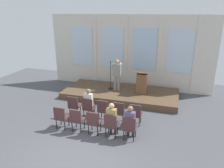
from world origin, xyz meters
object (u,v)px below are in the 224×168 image
(chair_r1_c2, at_px, (94,121))
(chair_r0_c1, at_px, (88,107))
(chair_r0_c0, at_px, (74,105))
(mic_stand, at_px, (111,83))
(chair_r1_c0, at_px, (61,116))
(chair_r1_c3, at_px, (111,124))
(chair_r1_c4, at_px, (130,127))
(chair_r0_c4, at_px, (136,113))
(chair_r0_c2, at_px, (103,109))
(speaker, at_px, (117,73))
(chair_r1_c1, at_px, (77,118))
(audience_r1_c3, at_px, (112,118))
(lectern, at_px, (142,83))
(chair_r0_c3, at_px, (119,111))
(audience_r0_c1, at_px, (89,102))
(audience_r1_c4, at_px, (130,121))

(chair_r1_c2, bearing_deg, chair_r0_c1, 121.80)
(chair_r0_c0, height_order, chair_r0_c1, same)
(mic_stand, relative_size, chair_r1_c0, 1.65)
(chair_r1_c3, xyz_separation_m, chair_r1_c4, (0.68, 0.00, 0.00))
(chair_r0_c4, xyz_separation_m, chair_r1_c2, (-1.36, -1.10, 0.00))
(chair_r0_c2, bearing_deg, chair_r0_c4, 0.00)
(speaker, relative_size, mic_stand, 1.09)
(chair_r0_c4, bearing_deg, chair_r1_c1, -151.74)
(chair_r0_c4, xyz_separation_m, audience_r1_c3, (-0.68, -1.02, 0.20))
(chair_r0_c4, bearing_deg, speaker, 119.08)
(lectern, bearing_deg, chair_r0_c3, -99.06)
(chair_r0_c0, xyz_separation_m, chair_r1_c1, (0.68, -1.10, 0.00))
(audience_r0_c1, xyz_separation_m, chair_r0_c4, (2.04, -0.08, -0.20))
(chair_r1_c0, bearing_deg, mic_stand, 79.49)
(chair_r0_c4, bearing_deg, lectern, 94.79)
(chair_r1_c3, relative_size, chair_r1_c4, 1.00)
(chair_r0_c0, bearing_deg, chair_r1_c2, -38.88)
(audience_r1_c4, bearing_deg, lectern, 93.52)
(chair_r1_c1, bearing_deg, mic_stand, 89.02)
(chair_r0_c4, distance_m, chair_r1_c3, 1.29)
(mic_stand, bearing_deg, lectern, -4.76)
(chair_r1_c0, bearing_deg, lectern, 57.43)
(chair_r0_c1, relative_size, chair_r0_c3, 1.00)
(chair_r1_c1, distance_m, chair_r1_c3, 1.36)
(chair_r1_c1, bearing_deg, audience_r1_c4, 2.30)
(chair_r0_c2, distance_m, chair_r1_c0, 1.75)
(speaker, xyz_separation_m, audience_r1_c3, (0.91, -3.87, -0.57))
(chair_r1_c2, bearing_deg, chair_r0_c0, 141.12)
(chair_r0_c1, bearing_deg, chair_r1_c3, -38.88)
(chair_r0_c1, height_order, chair_r0_c3, same)
(mic_stand, height_order, audience_r1_c3, mic_stand)
(chair_r0_c0, height_order, chair_r1_c4, same)
(chair_r0_c3, distance_m, audience_r1_c4, 1.24)
(chair_r1_c4, bearing_deg, mic_stand, 116.03)
(speaker, xyz_separation_m, chair_r1_c3, (0.91, -3.95, -0.77))
(chair_r1_c0, height_order, audience_r1_c4, audience_r1_c4)
(chair_r1_c2, distance_m, chair_r1_c3, 0.68)
(speaker, bearing_deg, chair_r1_c2, -86.71)
(audience_r0_c1, xyz_separation_m, chair_r0_c3, (1.36, -0.08, -0.20))
(chair_r0_c0, height_order, chair_r0_c4, same)
(chair_r1_c3, distance_m, audience_r1_c4, 0.71)
(chair_r1_c2, relative_size, chair_r1_c3, 1.00)
(chair_r0_c0, relative_size, chair_r1_c3, 1.00)
(audience_r1_c4, bearing_deg, chair_r0_c1, 153.55)
(mic_stand, bearing_deg, chair_r1_c0, -100.51)
(speaker, height_order, audience_r1_c3, speaker)
(chair_r0_c1, bearing_deg, chair_r1_c4, -28.26)
(chair_r1_c0, xyz_separation_m, chair_r1_c4, (2.72, 0.00, 0.00))
(chair_r1_c3, xyz_separation_m, audience_r1_c3, (-0.00, 0.08, 0.20))
(chair_r1_c3, bearing_deg, audience_r1_c4, 6.86)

